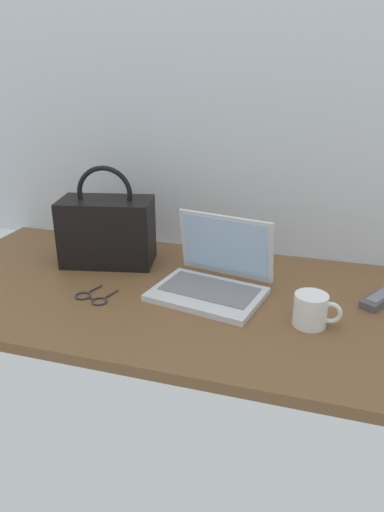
% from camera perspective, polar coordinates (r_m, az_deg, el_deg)
% --- Properties ---
extents(desk, '(1.60, 0.76, 0.03)m').
position_cam_1_polar(desk, '(1.39, -1.89, -4.95)').
color(desk, brown).
rests_on(desk, ground).
extents(laptop, '(0.35, 0.31, 0.22)m').
position_cam_1_polar(laptop, '(1.36, 2.67, -2.58)').
color(laptop, silver).
rests_on(laptop, desk).
extents(coffee_mug, '(0.12, 0.09, 0.09)m').
position_cam_1_polar(coffee_mug, '(1.23, 14.49, -6.41)').
color(coffee_mug, white).
rests_on(coffee_mug, desk).
extents(remote_control_near, '(0.12, 0.16, 0.02)m').
position_cam_1_polar(remote_control_near, '(1.42, 22.18, -4.82)').
color(remote_control_near, '#4C4C51').
rests_on(remote_control_near, desk).
extents(eyeglasses, '(0.12, 0.12, 0.01)m').
position_cam_1_polar(eyeglasses, '(1.37, -12.22, -5.03)').
color(eyeglasses, '#333338').
rests_on(eyeglasses, desk).
extents(handbag, '(0.33, 0.22, 0.33)m').
position_cam_1_polar(handbag, '(1.57, -10.38, 3.18)').
color(handbag, black).
rests_on(handbag, desk).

